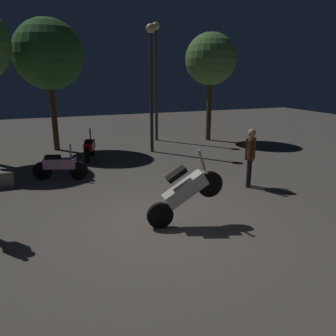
{
  "coord_description": "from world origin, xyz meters",
  "views": [
    {
      "loc": [
        -2.28,
        -6.19,
        3.12
      ],
      "look_at": [
        0.43,
        0.77,
        1.0
      ],
      "focal_mm": 35.44,
      "sensor_mm": 36.0,
      "label": 1
    }
  ],
  "objects_px": {
    "motorcycle_white_foreground": "(185,192)",
    "streetlamp_near": "(156,68)",
    "person_bystander_far": "(250,153)",
    "motorcycle_pink_parked_right": "(60,166)",
    "streetlamp_far": "(151,73)",
    "motorcycle_red_parked_left": "(90,148)"
  },
  "relations": [
    {
      "from": "motorcycle_red_parked_left",
      "to": "streetlamp_far",
      "type": "height_order",
      "value": "streetlamp_far"
    },
    {
      "from": "motorcycle_white_foreground",
      "to": "streetlamp_near",
      "type": "height_order",
      "value": "streetlamp_near"
    },
    {
      "from": "motorcycle_red_parked_left",
      "to": "streetlamp_near",
      "type": "distance_m",
      "value": 5.3
    },
    {
      "from": "motorcycle_pink_parked_right",
      "to": "person_bystander_far",
      "type": "distance_m",
      "value": 5.66
    },
    {
      "from": "motorcycle_red_parked_left",
      "to": "streetlamp_far",
      "type": "relative_size",
      "value": 0.33
    },
    {
      "from": "motorcycle_white_foreground",
      "to": "streetlamp_near",
      "type": "relative_size",
      "value": 0.31
    },
    {
      "from": "motorcycle_white_foreground",
      "to": "streetlamp_far",
      "type": "xyz_separation_m",
      "value": [
        1.57,
        6.86,
        2.41
      ]
    },
    {
      "from": "motorcycle_white_foreground",
      "to": "motorcycle_pink_parked_right",
      "type": "relative_size",
      "value": 1.04
    },
    {
      "from": "motorcycle_red_parked_left",
      "to": "streetlamp_far",
      "type": "xyz_separation_m",
      "value": [
        2.59,
        0.31,
        2.72
      ]
    },
    {
      "from": "person_bystander_far",
      "to": "streetlamp_far",
      "type": "bearing_deg",
      "value": -35.27
    },
    {
      "from": "motorcycle_white_foreground",
      "to": "streetlamp_far",
      "type": "height_order",
      "value": "streetlamp_far"
    },
    {
      "from": "motorcycle_white_foreground",
      "to": "person_bystander_far",
      "type": "height_order",
      "value": "person_bystander_far"
    },
    {
      "from": "person_bystander_far",
      "to": "motorcycle_white_foreground",
      "type": "bearing_deg",
      "value": 73.18
    },
    {
      "from": "motorcycle_pink_parked_right",
      "to": "person_bystander_far",
      "type": "height_order",
      "value": "person_bystander_far"
    },
    {
      "from": "person_bystander_far",
      "to": "streetlamp_near",
      "type": "height_order",
      "value": "streetlamp_near"
    },
    {
      "from": "person_bystander_far",
      "to": "streetlamp_far",
      "type": "relative_size",
      "value": 0.34
    },
    {
      "from": "motorcycle_red_parked_left",
      "to": "motorcycle_pink_parked_right",
      "type": "xyz_separation_m",
      "value": [
        -1.23,
        -2.28,
        0.0
      ]
    },
    {
      "from": "streetlamp_far",
      "to": "motorcycle_pink_parked_right",
      "type": "bearing_deg",
      "value": -145.86
    },
    {
      "from": "motorcycle_white_foreground",
      "to": "motorcycle_red_parked_left",
      "type": "height_order",
      "value": "motorcycle_white_foreground"
    },
    {
      "from": "motorcycle_pink_parked_right",
      "to": "streetlamp_near",
      "type": "xyz_separation_m",
      "value": [
        4.82,
        4.84,
        2.93
      ]
    },
    {
      "from": "person_bystander_far",
      "to": "streetlamp_near",
      "type": "bearing_deg",
      "value": -46.51
    },
    {
      "from": "motorcycle_white_foreground",
      "to": "motorcycle_red_parked_left",
      "type": "bearing_deg",
      "value": 103.26
    }
  ]
}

